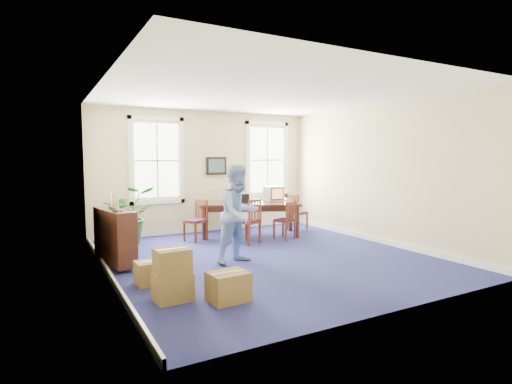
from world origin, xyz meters
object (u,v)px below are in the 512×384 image
conference_table (250,219)px  potted_plant (129,215)px  man (239,214)px  chair_near_left (247,221)px  cardboard_boxes (184,270)px  crt_tv (273,193)px  credenza (115,239)px

conference_table → potted_plant: potted_plant is taller
man → potted_plant: bearing=104.0°
chair_near_left → potted_plant: (-2.40, 1.29, 0.14)m
potted_plant → cardboard_boxes: size_ratio=0.99×
crt_tv → potted_plant: potted_plant is taller
conference_table → chair_near_left: 0.99m
conference_table → chair_near_left: size_ratio=2.37×
credenza → chair_near_left: bearing=-0.9°
conference_table → man: 2.69m
credenza → potted_plant: 1.92m
crt_tv → credenza: bearing=-160.7°
potted_plant → chair_near_left: bearing=-28.3°
man → cardboard_boxes: 2.05m
conference_table → credenza: credenza is taller
conference_table → crt_tv: size_ratio=5.42×
crt_tv → potted_plant: size_ratio=0.34×
conference_table → potted_plant: bearing=-165.1°
man → cardboard_boxes: man is taller
credenza → potted_plant: bearing=61.0°
crt_tv → man: size_ratio=0.25×
conference_table → crt_tv: (0.73, 0.06, 0.61)m
crt_tv → credenza: crt_tv is taller
man → crt_tv: bearing=31.9°
crt_tv → chair_near_left: bearing=-143.3°
crt_tv → conference_table: bearing=-174.9°
chair_near_left → crt_tv: bearing=-167.6°
crt_tv → man: bearing=-132.3°
conference_table → chair_near_left: (-0.51, -0.84, 0.10)m
crt_tv → chair_near_left: 1.61m
crt_tv → cardboard_boxes: size_ratio=0.34×
conference_table → crt_tv: bearing=28.1°
man → potted_plant: size_ratio=1.40×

